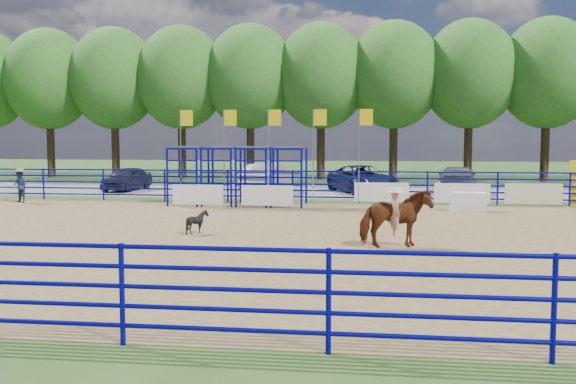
{
  "coord_description": "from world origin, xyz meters",
  "views": [
    {
      "loc": [
        3.58,
        -18.74,
        3.04
      ],
      "look_at": [
        0.98,
        1.0,
        1.3
      ],
      "focal_mm": 40.0,
      "sensor_mm": 36.0,
      "label": 1
    }
  ],
  "objects_px": {
    "calf": "(197,222)",
    "car_d": "(457,180)",
    "spectator_cowboy": "(20,186)",
    "car_b": "(267,178)",
    "horse_and_rider": "(395,216)",
    "car_a": "(127,178)",
    "car_c": "(363,179)",
    "announcer_table": "(468,202)"
  },
  "relations": [
    {
      "from": "calf",
      "to": "car_d",
      "type": "bearing_deg",
      "value": -40.33
    },
    {
      "from": "calf",
      "to": "spectator_cowboy",
      "type": "xyz_separation_m",
      "value": [
        -10.49,
        7.97,
        0.41
      ]
    },
    {
      "from": "spectator_cowboy",
      "to": "car_d",
      "type": "xyz_separation_m",
      "value": [
        20.35,
        8.05,
        -0.09
      ]
    },
    {
      "from": "spectator_cowboy",
      "to": "car_b",
      "type": "relative_size",
      "value": 0.33
    },
    {
      "from": "car_d",
      "to": "horse_and_rider",
      "type": "bearing_deg",
      "value": 84.48
    },
    {
      "from": "car_a",
      "to": "car_b",
      "type": "height_order",
      "value": "car_b"
    },
    {
      "from": "calf",
      "to": "car_b",
      "type": "distance_m",
      "value": 15.1
    },
    {
      "from": "car_c",
      "to": "calf",
      "type": "bearing_deg",
      "value": -131.93
    },
    {
      "from": "spectator_cowboy",
      "to": "car_d",
      "type": "distance_m",
      "value": 21.88
    },
    {
      "from": "announcer_table",
      "to": "car_c",
      "type": "distance_m",
      "value": 9.19
    },
    {
      "from": "announcer_table",
      "to": "car_a",
      "type": "height_order",
      "value": "car_a"
    },
    {
      "from": "calf",
      "to": "horse_and_rider",
      "type": "bearing_deg",
      "value": -114.73
    },
    {
      "from": "car_b",
      "to": "car_a",
      "type": "bearing_deg",
      "value": 8.78
    },
    {
      "from": "car_b",
      "to": "car_d",
      "type": "relative_size",
      "value": 0.96
    },
    {
      "from": "announcer_table",
      "to": "car_c",
      "type": "bearing_deg",
      "value": 118.38
    },
    {
      "from": "announcer_table",
      "to": "car_d",
      "type": "xyz_separation_m",
      "value": [
        0.64,
        8.76,
        0.31
      ]
    },
    {
      "from": "announcer_table",
      "to": "car_a",
      "type": "relative_size",
      "value": 0.36
    },
    {
      "from": "horse_and_rider",
      "to": "car_d",
      "type": "relative_size",
      "value": 0.46
    },
    {
      "from": "calf",
      "to": "car_b",
      "type": "xyz_separation_m",
      "value": [
        -0.28,
        15.09,
        0.39
      ]
    },
    {
      "from": "announcer_table",
      "to": "horse_and_rider",
      "type": "bearing_deg",
      "value": -109.72
    },
    {
      "from": "calf",
      "to": "announcer_table",
      "type": "bearing_deg",
      "value": -60.49
    },
    {
      "from": "spectator_cowboy",
      "to": "calf",
      "type": "bearing_deg",
      "value": -37.22
    },
    {
      "from": "announcer_table",
      "to": "car_b",
      "type": "bearing_deg",
      "value": 140.5
    },
    {
      "from": "announcer_table",
      "to": "car_d",
      "type": "distance_m",
      "value": 8.79
    },
    {
      "from": "horse_and_rider",
      "to": "car_a",
      "type": "height_order",
      "value": "horse_and_rider"
    },
    {
      "from": "horse_and_rider",
      "to": "car_b",
      "type": "height_order",
      "value": "horse_and_rider"
    },
    {
      "from": "car_c",
      "to": "car_d",
      "type": "distance_m",
      "value": 5.05
    },
    {
      "from": "car_d",
      "to": "car_b",
      "type": "bearing_deg",
      "value": 12.0
    },
    {
      "from": "announcer_table",
      "to": "car_a",
      "type": "bearing_deg",
      "value": 155.75
    },
    {
      "from": "car_a",
      "to": "car_c",
      "type": "bearing_deg",
      "value": 6.36
    },
    {
      "from": "calf",
      "to": "spectator_cowboy",
      "type": "height_order",
      "value": "spectator_cowboy"
    },
    {
      "from": "car_a",
      "to": "spectator_cowboy",
      "type": "bearing_deg",
      "value": -101.89
    },
    {
      "from": "spectator_cowboy",
      "to": "car_a",
      "type": "distance_m",
      "value": 7.5
    },
    {
      "from": "car_d",
      "to": "spectator_cowboy",
      "type": "bearing_deg",
      "value": 28.35
    },
    {
      "from": "horse_and_rider",
      "to": "car_a",
      "type": "distance_m",
      "value": 22.07
    },
    {
      "from": "horse_and_rider",
      "to": "car_b",
      "type": "distance_m",
      "value": 17.94
    },
    {
      "from": "calf",
      "to": "car_a",
      "type": "distance_m",
      "value": 17.24
    },
    {
      "from": "announcer_table",
      "to": "car_a",
      "type": "xyz_separation_m",
      "value": [
        -17.47,
        7.87,
        0.28
      ]
    },
    {
      "from": "spectator_cowboy",
      "to": "car_d",
      "type": "relative_size",
      "value": 0.32
    },
    {
      "from": "calf",
      "to": "car_d",
      "type": "height_order",
      "value": "car_d"
    },
    {
      "from": "spectator_cowboy",
      "to": "car_d",
      "type": "bearing_deg",
      "value": 21.59
    },
    {
      "from": "announcer_table",
      "to": "car_b",
      "type": "height_order",
      "value": "car_b"
    }
  ]
}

